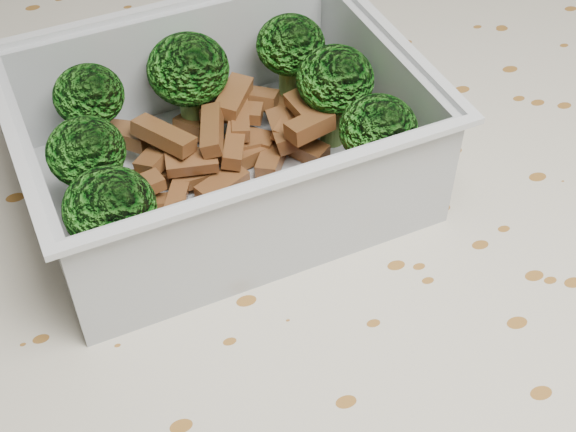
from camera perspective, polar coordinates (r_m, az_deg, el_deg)
name	(u,v)px	position (r m, az deg, el deg)	size (l,w,h in m)	color
dining_table	(287,345)	(0.46, -0.07, -9.18)	(1.40, 0.90, 0.75)	brown
tablecloth	(287,289)	(0.42, -0.07, -5.22)	(1.46, 0.96, 0.19)	beige
lunch_container	(222,152)	(0.40, -4.71, 4.56)	(0.20, 0.16, 0.07)	silver
broccoli_florets	(217,111)	(0.40, -5.08, 7.44)	(0.17, 0.13, 0.06)	#608C3F
meat_pile	(222,141)	(0.41, -4.71, 5.31)	(0.12, 0.09, 0.03)	brown
sausage	(263,210)	(0.38, -1.75, 0.40)	(0.17, 0.05, 0.03)	#BB3B21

